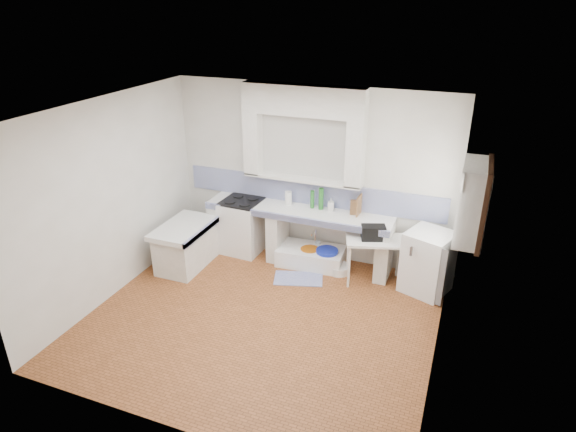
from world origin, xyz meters
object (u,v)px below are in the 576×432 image
(sink, at_px, (311,257))
(fridge, at_px, (428,262))
(stove, at_px, (243,227))
(side_table, at_px, (374,261))

(sink, relative_size, fridge, 1.13)
(stove, distance_m, sink, 1.26)
(fridge, bearing_deg, side_table, -156.51)
(side_table, distance_m, fridge, 0.77)
(stove, distance_m, fridge, 3.04)
(sink, bearing_deg, side_table, -12.74)
(side_table, bearing_deg, sink, 154.14)
(stove, relative_size, fridge, 0.95)
(stove, distance_m, side_table, 2.28)
(sink, distance_m, side_table, 1.09)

